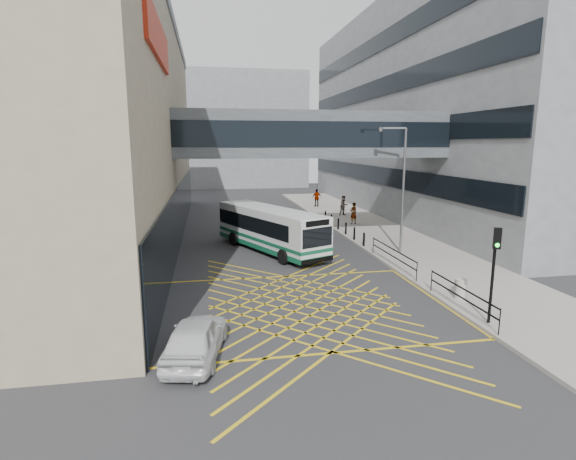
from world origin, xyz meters
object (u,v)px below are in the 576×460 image
pedestrian_a (353,213)px  pedestrian_c (317,198)px  pedestrian_b (344,206)px  car_silver (265,228)px  street_lamp (401,182)px  traffic_light (495,262)px  bus (269,228)px  litter_bin (461,289)px  car_dark (241,227)px  car_white (196,337)px

pedestrian_a → pedestrian_c: (-0.51, 10.99, 0.03)m
pedestrian_b → pedestrian_c: bearing=82.5°
car_silver → street_lamp: street_lamp is taller
car_silver → traffic_light: bearing=127.1°
traffic_light → pedestrian_b: traffic_light is taller
bus → litter_bin: bus is taller
pedestrian_b → pedestrian_c: size_ratio=0.98×
car_silver → pedestrian_a: 8.81m
pedestrian_a → traffic_light: bearing=63.5°
litter_bin → pedestrian_a: pedestrian_a is taller
pedestrian_a → pedestrian_c: 11.01m
traffic_light → street_lamp: size_ratio=0.48×
car_dark → street_lamp: bearing=134.3°
litter_bin → car_dark: bearing=117.6°
traffic_light → litter_bin: 3.47m
bus → litter_bin: (7.03, -11.12, -0.91)m
car_silver → litter_bin: size_ratio=5.11×
pedestrian_c → pedestrian_b: bearing=97.0°
pedestrian_b → pedestrian_c: 6.42m
car_white → pedestrian_c: size_ratio=2.32×
pedestrian_c → car_dark: bearing=52.9°
car_silver → pedestrian_c: (7.57, 14.46, 0.41)m
bus → car_dark: bearing=81.5°
car_dark → litter_bin: size_ratio=5.10×
traffic_light → pedestrian_a: size_ratio=2.03×
car_silver → pedestrian_c: bearing=-99.6°
bus → car_silver: bus is taller
litter_bin → pedestrian_a: bearing=86.0°
traffic_light → street_lamp: street_lamp is taller
street_lamp → traffic_light: bearing=-85.1°
car_white → traffic_light: size_ratio=1.18×
traffic_light → street_lamp: bearing=106.0°
pedestrian_c → street_lamp: bearing=87.3°
pedestrian_c → traffic_light: bearing=84.9°
car_white → pedestrian_c: pedestrian_c is taller
traffic_light → pedestrian_a: 21.85m
car_silver → pedestrian_c: 16.33m
car_silver → street_lamp: bearing=156.7°
traffic_light → pedestrian_c: size_ratio=1.96×
traffic_light → pedestrian_c: (1.27, 32.72, -1.48)m
bus → pedestrian_b: (8.94, 12.47, -0.41)m
traffic_light → pedestrian_b: (2.37, 26.40, -1.50)m
pedestrian_b → pedestrian_c: (-1.10, 6.32, 0.02)m
car_white → street_lamp: bearing=-124.6°
car_white → pedestrian_a: bearing=-108.8°
traffic_light → pedestrian_a: (1.78, 21.72, -1.51)m
car_dark → street_lamp: street_lamp is taller
bus → car_silver: size_ratio=2.24×
traffic_light → pedestrian_b: size_ratio=2.00×
pedestrian_b → litter_bin: bearing=-112.1°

